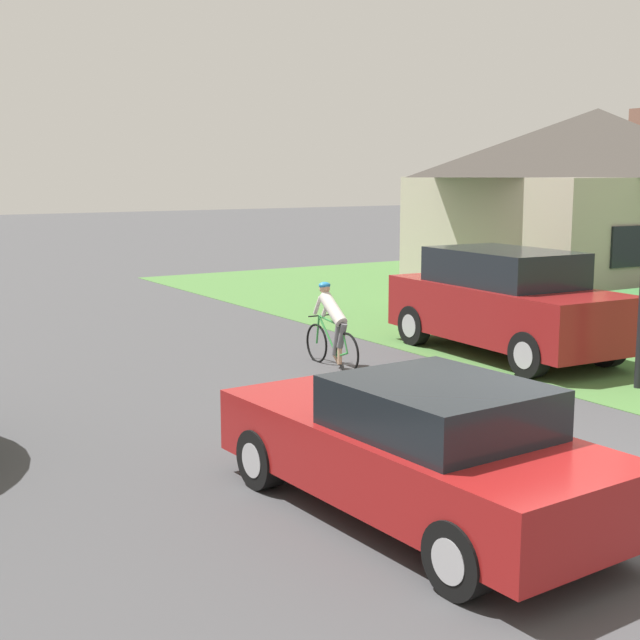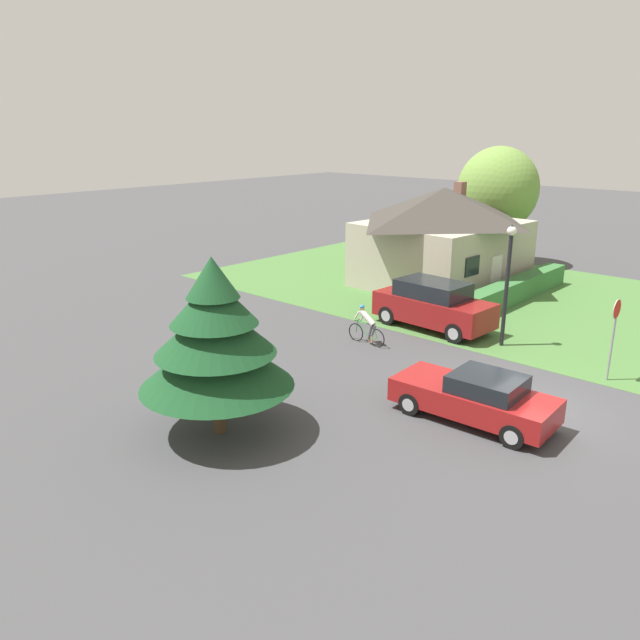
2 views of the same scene
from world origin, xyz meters
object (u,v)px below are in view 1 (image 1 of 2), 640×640
(cottage_house, at_px, (594,204))
(cyclist, at_px, (332,327))
(parked_suv_right, at_px, (505,303))
(sedan_left_lane, at_px, (416,450))

(cottage_house, xyz_separation_m, cyclist, (-10.00, -2.98, -1.88))
(cyclist, distance_m, parked_suv_right, 3.43)
(parked_suv_right, bearing_deg, cyclist, 78.98)
(cottage_house, height_order, sedan_left_lane, cottage_house)
(sedan_left_lane, bearing_deg, cyclist, -28.81)
(sedan_left_lane, relative_size, cyclist, 2.62)
(cyclist, xyz_separation_m, parked_suv_right, (3.32, -0.83, 0.27))
(sedan_left_lane, xyz_separation_m, parked_suv_right, (6.40, 5.46, 0.29))
(sedan_left_lane, bearing_deg, cottage_house, -57.39)
(cottage_house, relative_size, parked_suv_right, 1.76)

